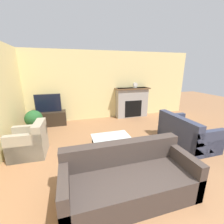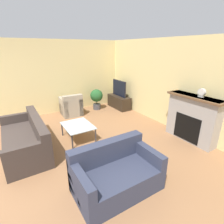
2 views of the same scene
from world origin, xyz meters
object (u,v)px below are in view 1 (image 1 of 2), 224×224
potted_plant (34,121)px  couch_loveseat (186,134)px  coffee_table (112,139)px  couch_sectional (128,179)px  armchair_by_window (30,143)px  mantel_clock (135,85)px  tv (48,103)px

potted_plant → couch_loveseat: bearing=-22.7°
coffee_table → couch_sectional: bearing=-94.4°
coffee_table → potted_plant: potted_plant is taller
armchair_by_window → mantel_clock: 4.39m
coffee_table → mantel_clock: size_ratio=4.22×
armchair_by_window → mantel_clock: bearing=122.4°
armchair_by_window → potted_plant: bearing=-173.2°
coffee_table → mantel_clock: (1.79, 2.60, 0.99)m
couch_sectional → coffee_table: bearing=85.6°
coffee_table → potted_plant: (-1.99, 1.59, 0.14)m
potted_plant → mantel_clock: (3.78, 1.01, 0.85)m
armchair_by_window → couch_loveseat: bearing=84.1°
armchair_by_window → coffee_table: bearing=78.4°
tv → coffee_table: bearing=-56.3°
tv → coffee_table: 3.01m
couch_loveseat → coffee_table: size_ratio=1.60×
armchair_by_window → potted_plant: potted_plant is taller
tv → potted_plant: size_ratio=1.06×
tv → armchair_by_window: 2.08m
tv → armchair_by_window: (-0.26, -1.99, -0.53)m
mantel_clock → potted_plant: bearing=-165.1°
armchair_by_window → couch_sectional: bearing=47.9°
couch_sectional → coffee_table: couch_sectional is taller
armchair_by_window → coffee_table: (1.91, -0.48, 0.07)m
couch_loveseat → mantel_clock: mantel_clock is taller
armchair_by_window → coffee_table: size_ratio=0.88×
couch_sectional → potted_plant: (-1.89, 2.89, 0.22)m
couch_loveseat → tv: bearing=55.4°
tv → couch_sectional: size_ratio=0.42×
tv → mantel_clock: mantel_clock is taller
potted_plant → tv: bearing=68.7°
couch_sectional → mantel_clock: 4.47m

